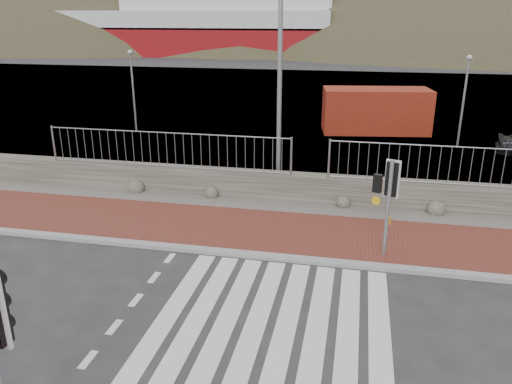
% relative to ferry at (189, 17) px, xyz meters
% --- Properties ---
extents(ground, '(220.00, 220.00, 0.00)m').
position_rel_ferry_xyz_m(ground, '(24.65, -67.90, -5.36)').
color(ground, '#28282B').
rests_on(ground, ground).
extents(sidewalk_far, '(40.00, 3.00, 0.08)m').
position_rel_ferry_xyz_m(sidewalk_far, '(24.65, -63.40, -5.32)').
color(sidewalk_far, brown).
rests_on(sidewalk_far, ground).
extents(kerb_far, '(40.00, 0.25, 0.12)m').
position_rel_ferry_xyz_m(kerb_far, '(24.65, -64.90, -5.31)').
color(kerb_far, gray).
rests_on(kerb_far, ground).
extents(zebra_crossing, '(4.62, 5.60, 0.01)m').
position_rel_ferry_xyz_m(zebra_crossing, '(24.65, -67.90, -5.36)').
color(zebra_crossing, silver).
rests_on(zebra_crossing, ground).
extents(gravel_strip, '(40.00, 1.50, 0.06)m').
position_rel_ferry_xyz_m(gravel_strip, '(24.65, -61.40, -5.33)').
color(gravel_strip, '#59544C').
rests_on(gravel_strip, ground).
extents(stone_wall, '(40.00, 0.60, 0.90)m').
position_rel_ferry_xyz_m(stone_wall, '(24.65, -60.60, -4.91)').
color(stone_wall, '#454138').
rests_on(stone_wall, ground).
extents(railing, '(18.07, 0.07, 1.22)m').
position_rel_ferry_xyz_m(railing, '(24.65, -60.75, -3.54)').
color(railing, gray).
rests_on(railing, stone_wall).
extents(quay, '(120.00, 40.00, 0.50)m').
position_rel_ferry_xyz_m(quay, '(24.65, -40.00, -5.36)').
color(quay, '#4C4C4F').
rests_on(quay, ground).
extents(water, '(220.00, 50.00, 0.05)m').
position_rel_ferry_xyz_m(water, '(24.65, -5.00, -5.36)').
color(water, '#3F4C54').
rests_on(water, ground).
extents(ferry, '(50.00, 16.00, 20.00)m').
position_rel_ferry_xyz_m(ferry, '(0.00, 0.00, 0.00)').
color(ferry, maroon).
rests_on(ferry, ground).
extents(hills_backdrop, '(254.00, 90.00, 100.00)m').
position_rel_ferry_xyz_m(hills_backdrop, '(31.40, 20.00, -28.42)').
color(hills_backdrop, '#333821').
rests_on(hills_backdrop, ground).
extents(traffic_signal_far, '(0.62, 0.38, 2.54)m').
position_rel_ferry_xyz_m(traffic_signal_far, '(26.89, -64.18, -3.53)').
color(traffic_signal_far, gray).
rests_on(traffic_signal_far, ground).
extents(streetlight, '(1.75, 0.94, 8.82)m').
position_rel_ferry_xyz_m(streetlight, '(23.62, -59.74, -0.40)').
color(streetlight, gray).
rests_on(streetlight, ground).
extents(shipping_container, '(5.61, 3.00, 2.22)m').
position_rel_ferry_xyz_m(shipping_container, '(26.90, -49.66, -4.25)').
color(shipping_container, '#963510').
rests_on(shipping_container, ground).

